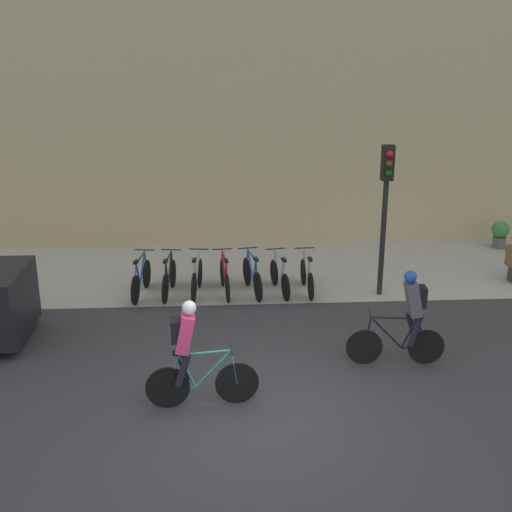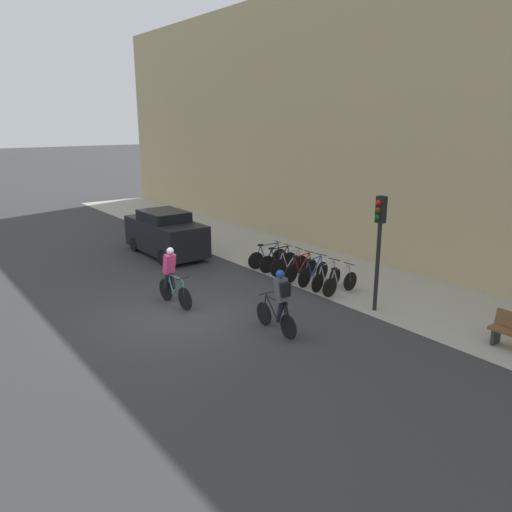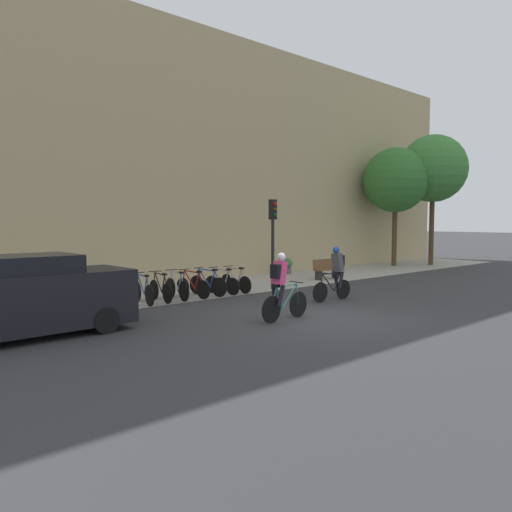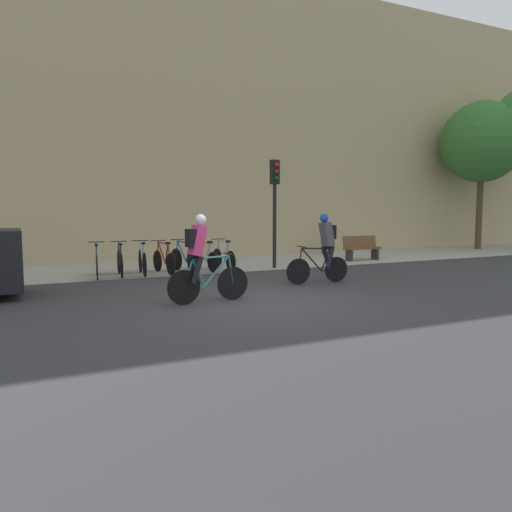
{
  "view_description": "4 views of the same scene",
  "coord_description": "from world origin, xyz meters",
  "px_view_note": "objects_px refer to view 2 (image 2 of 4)",
  "views": [
    {
      "loc": [
        -0.53,
        -8.56,
        5.43
      ],
      "look_at": [
        0.18,
        3.23,
        1.54
      ],
      "focal_mm": 45.0,
      "sensor_mm": 36.0,
      "label": 1
    },
    {
      "loc": [
        12.11,
        -6.26,
        5.47
      ],
      "look_at": [
        0.41,
        2.55,
        1.47
      ],
      "focal_mm": 35.0,
      "sensor_mm": 36.0,
      "label": 2
    },
    {
      "loc": [
        -10.11,
        -8.68,
        2.63
      ],
      "look_at": [
        1.1,
        3.68,
        1.43
      ],
      "focal_mm": 35.0,
      "sensor_mm": 36.0,
      "label": 3
    },
    {
      "loc": [
        -4.38,
        -9.01,
        1.92
      ],
      "look_at": [
        0.91,
        1.79,
        0.75
      ],
      "focal_mm": 35.0,
      "sensor_mm": 36.0,
      "label": 4
    }
  ],
  "objects_px": {
    "parked_bike_3": "(301,269)",
    "parked_car": "(166,234)",
    "cyclist_grey": "(280,300)",
    "parked_bike_0": "(268,257)",
    "parked_bike_5": "(326,278)",
    "parked_bike_4": "(313,273)",
    "traffic_light_pole": "(379,232)",
    "parked_bike_6": "(340,282)",
    "parked_bike_1": "(278,261)",
    "parked_bike_2": "(289,264)",
    "cyclist_pink": "(171,274)"
  },
  "relations": [
    {
      "from": "parked_bike_3",
      "to": "parked_car",
      "type": "height_order",
      "value": "parked_car"
    },
    {
      "from": "cyclist_grey",
      "to": "parked_bike_0",
      "type": "height_order",
      "value": "cyclist_grey"
    },
    {
      "from": "parked_bike_0",
      "to": "parked_bike_5",
      "type": "xyz_separation_m",
      "value": [
        3.16,
        -0.0,
        -0.02
      ]
    },
    {
      "from": "parked_bike_4",
      "to": "traffic_light_pole",
      "type": "bearing_deg",
      "value": -4.88
    },
    {
      "from": "parked_bike_6",
      "to": "parked_bike_4",
      "type": "bearing_deg",
      "value": 179.99
    },
    {
      "from": "traffic_light_pole",
      "to": "parked_bike_1",
      "type": "bearing_deg",
      "value": 177.04
    },
    {
      "from": "parked_bike_6",
      "to": "cyclist_grey",
      "type": "bearing_deg",
      "value": -70.43
    },
    {
      "from": "parked_bike_3",
      "to": "traffic_light_pole",
      "type": "height_order",
      "value": "traffic_light_pole"
    },
    {
      "from": "parked_bike_0",
      "to": "parked_bike_6",
      "type": "bearing_deg",
      "value": 0.0
    },
    {
      "from": "parked_bike_1",
      "to": "parked_car",
      "type": "distance_m",
      "value": 5.22
    },
    {
      "from": "parked_bike_2",
      "to": "parked_car",
      "type": "distance_m",
      "value": 5.79
    },
    {
      "from": "cyclist_grey",
      "to": "parked_bike_6",
      "type": "relative_size",
      "value": 1.09
    },
    {
      "from": "traffic_light_pole",
      "to": "cyclist_pink",
      "type": "bearing_deg",
      "value": -132.22
    },
    {
      "from": "cyclist_pink",
      "to": "parked_bike_1",
      "type": "xyz_separation_m",
      "value": [
        -0.68,
        4.79,
        -0.55
      ]
    },
    {
      "from": "cyclist_grey",
      "to": "parked_bike_4",
      "type": "distance_m",
      "value": 4.44
    },
    {
      "from": "cyclist_grey",
      "to": "traffic_light_pole",
      "type": "height_order",
      "value": "traffic_light_pole"
    },
    {
      "from": "cyclist_grey",
      "to": "parked_bike_4",
      "type": "relative_size",
      "value": 1.05
    },
    {
      "from": "cyclist_grey",
      "to": "parked_bike_1",
      "type": "height_order",
      "value": "cyclist_grey"
    },
    {
      "from": "cyclist_pink",
      "to": "parked_bike_5",
      "type": "xyz_separation_m",
      "value": [
        1.85,
        4.79,
        -0.56
      ]
    },
    {
      "from": "parked_bike_3",
      "to": "traffic_light_pole",
      "type": "bearing_deg",
      "value": -4.0
    },
    {
      "from": "cyclist_pink",
      "to": "parked_bike_4",
      "type": "distance_m",
      "value": 4.98
    },
    {
      "from": "parked_bike_4",
      "to": "parked_bike_6",
      "type": "xyz_separation_m",
      "value": [
        1.26,
        -0.0,
        -0.02
      ]
    },
    {
      "from": "cyclist_pink",
      "to": "parked_bike_4",
      "type": "bearing_deg",
      "value": 75.76
    },
    {
      "from": "parked_bike_1",
      "to": "parked_car",
      "type": "relative_size",
      "value": 0.38
    },
    {
      "from": "parked_bike_2",
      "to": "parked_bike_1",
      "type": "bearing_deg",
      "value": -179.95
    },
    {
      "from": "parked_bike_2",
      "to": "parked_car",
      "type": "relative_size",
      "value": 0.38
    },
    {
      "from": "cyclist_grey",
      "to": "parked_bike_5",
      "type": "distance_m",
      "value": 4.11
    },
    {
      "from": "cyclist_pink",
      "to": "parked_bike_2",
      "type": "bearing_deg",
      "value": 90.57
    },
    {
      "from": "parked_bike_1",
      "to": "parked_bike_6",
      "type": "height_order",
      "value": "parked_bike_1"
    },
    {
      "from": "cyclist_grey",
      "to": "parked_bike_3",
      "type": "xyz_separation_m",
      "value": [
        -3.17,
        3.6,
        -0.55
      ]
    },
    {
      "from": "cyclist_grey",
      "to": "parked_bike_6",
      "type": "bearing_deg",
      "value": 109.57
    },
    {
      "from": "parked_bike_6",
      "to": "parked_bike_5",
      "type": "bearing_deg",
      "value": -179.98
    },
    {
      "from": "parked_car",
      "to": "parked_bike_1",
      "type": "bearing_deg",
      "value": 25.63
    },
    {
      "from": "parked_bike_3",
      "to": "parked_bike_1",
      "type": "bearing_deg",
      "value": 179.96
    },
    {
      "from": "parked_bike_0",
      "to": "parked_bike_1",
      "type": "bearing_deg",
      "value": 0.05
    },
    {
      "from": "parked_bike_3",
      "to": "parked_car",
      "type": "relative_size",
      "value": 0.39
    },
    {
      "from": "parked_bike_0",
      "to": "parked_car",
      "type": "height_order",
      "value": "parked_car"
    },
    {
      "from": "parked_bike_0",
      "to": "cyclist_grey",
      "type": "bearing_deg",
      "value": -35.38
    },
    {
      "from": "cyclist_pink",
      "to": "traffic_light_pole",
      "type": "xyz_separation_m",
      "value": [
        4.12,
        4.55,
        1.43
      ]
    },
    {
      "from": "cyclist_pink",
      "to": "parked_bike_0",
      "type": "xyz_separation_m",
      "value": [
        -1.31,
        4.79,
        -0.55
      ]
    },
    {
      "from": "cyclist_grey",
      "to": "traffic_light_pole",
      "type": "relative_size",
      "value": 0.52
    },
    {
      "from": "cyclist_pink",
      "to": "parked_bike_6",
      "type": "height_order",
      "value": "cyclist_pink"
    },
    {
      "from": "parked_bike_2",
      "to": "parked_bike_4",
      "type": "distance_m",
      "value": 1.26
    },
    {
      "from": "cyclist_grey",
      "to": "parked_bike_4",
      "type": "height_order",
      "value": "cyclist_grey"
    },
    {
      "from": "parked_bike_5",
      "to": "parked_bike_6",
      "type": "distance_m",
      "value": 0.63
    },
    {
      "from": "parked_bike_4",
      "to": "parked_bike_6",
      "type": "height_order",
      "value": "parked_bike_4"
    },
    {
      "from": "parked_bike_0",
      "to": "parked_bike_6",
      "type": "relative_size",
      "value": 1.05
    },
    {
      "from": "cyclist_grey",
      "to": "parked_bike_5",
      "type": "relative_size",
      "value": 1.1
    },
    {
      "from": "parked_bike_6",
      "to": "parked_car",
      "type": "bearing_deg",
      "value": -164.01
    },
    {
      "from": "parked_bike_5",
      "to": "cyclist_grey",
      "type": "bearing_deg",
      "value": -62.05
    }
  ]
}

